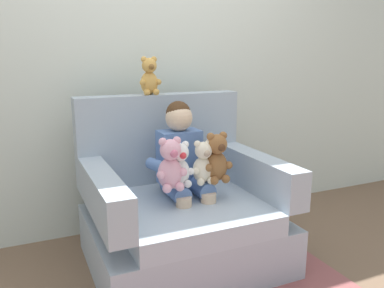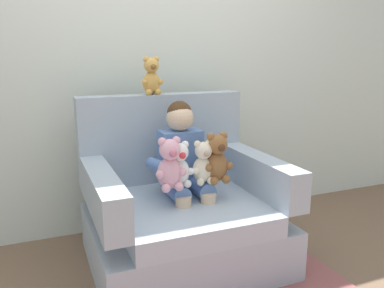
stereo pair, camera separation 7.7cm
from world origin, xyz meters
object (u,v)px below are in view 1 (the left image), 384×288
(plush_pink, at_px, (170,166))
(plush_honey_on_backrest, at_px, (149,77))
(armchair, at_px, (180,212))
(plush_white, at_px, (180,166))
(plush_brown, at_px, (217,159))
(plush_cream, at_px, (203,163))
(seated_child, at_px, (183,161))

(plush_pink, relative_size, plush_honey_on_backrest, 1.22)
(plush_honey_on_backrest, bearing_deg, armchair, -67.68)
(armchair, distance_m, plush_honey_on_backrest, 0.90)
(plush_white, bearing_deg, plush_brown, -12.17)
(plush_cream, height_order, plush_pink, plush_pink)
(seated_child, height_order, plush_white, seated_child)
(seated_child, xyz_separation_m, plush_pink, (-0.16, -0.18, 0.04))
(armchair, relative_size, plush_pink, 3.68)
(armchair, bearing_deg, seated_child, 40.60)
(plush_white, relative_size, plush_honey_on_backrest, 1.07)
(plush_brown, height_order, plush_white, plush_brown)
(armchair, bearing_deg, plush_honey_on_backrest, 100.77)
(plush_brown, bearing_deg, plush_pink, -163.52)
(plush_brown, bearing_deg, plush_white, -169.91)
(armchair, height_order, plush_honey_on_backrest, plush_honey_on_backrest)
(plush_brown, distance_m, plush_cream, 0.09)
(armchair, distance_m, plush_cream, 0.37)
(plush_cream, xyz_separation_m, plush_pink, (-0.22, -0.03, 0.02))
(seated_child, height_order, plush_cream, seated_child)
(plush_pink, bearing_deg, plush_honey_on_backrest, 86.32)
(armchair, bearing_deg, plush_pink, -128.49)
(plush_cream, distance_m, plush_white, 0.15)
(armchair, relative_size, seated_child, 1.37)
(seated_child, bearing_deg, plush_pink, -124.09)
(seated_child, xyz_separation_m, plush_cream, (0.06, -0.15, 0.02))
(seated_child, relative_size, plush_pink, 2.69)
(armchair, distance_m, plush_brown, 0.42)
(plush_cream, relative_size, plush_white, 0.98)
(plush_honey_on_backrest, bearing_deg, plush_cream, -59.21)
(plush_honey_on_backrest, bearing_deg, plush_brown, -50.98)
(armchair, height_order, plush_white, armchair)
(plush_brown, relative_size, plush_cream, 1.16)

